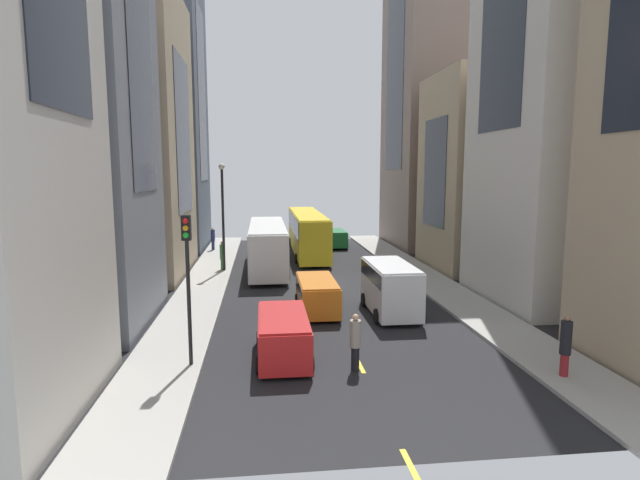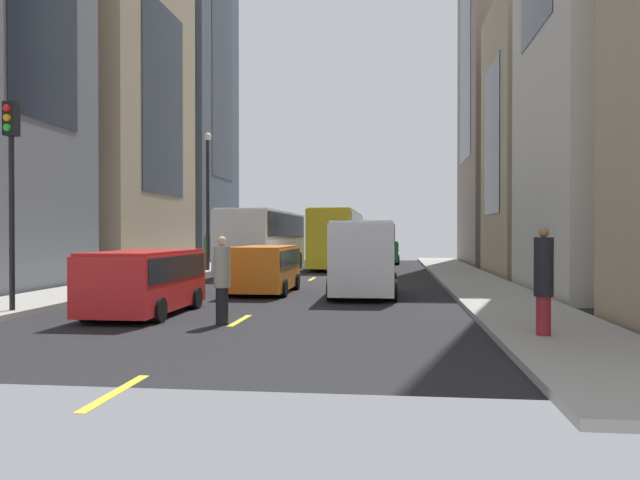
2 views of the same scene
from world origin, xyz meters
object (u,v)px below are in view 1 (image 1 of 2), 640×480
(delivery_van_white, at_px, (390,285))
(city_bus_white, at_px, (267,242))
(car_orange_2, at_px, (317,293))
(pedestrian_crossing_near, at_px, (222,255))
(pedestrian_walking_far, at_px, (566,344))
(traffic_light_near_corner, at_px, (187,261))
(car_red_0, at_px, (283,333))
(streetcar_yellow, at_px, (307,229))
(car_green_1, at_px, (335,237))
(pedestrian_waiting_curb, at_px, (213,238))
(pedestrian_crossing_mid, at_px, (355,341))

(delivery_van_white, bearing_deg, city_bus_white, 115.85)
(car_orange_2, height_order, pedestrian_crossing_near, pedestrian_crossing_near)
(city_bus_white, relative_size, delivery_van_white, 2.49)
(pedestrian_walking_far, distance_m, traffic_light_near_corner, 13.51)
(car_red_0, relative_size, pedestrian_walking_far, 2.13)
(streetcar_yellow, distance_m, car_green_1, 4.60)
(delivery_van_white, relative_size, car_green_1, 1.22)
(delivery_van_white, distance_m, pedestrian_crossing_near, 15.15)
(car_green_1, distance_m, traffic_light_near_corner, 30.48)
(traffic_light_near_corner, bearing_deg, car_red_0, 10.59)
(pedestrian_waiting_curb, relative_size, pedestrian_crossing_mid, 0.96)
(car_green_1, bearing_deg, pedestrian_walking_far, -83.61)
(traffic_light_near_corner, bearing_deg, car_orange_2, 51.88)
(city_bus_white, relative_size, streetcar_yellow, 0.84)
(pedestrian_walking_far, bearing_deg, delivery_van_white, 63.19)
(car_orange_2, xyz_separation_m, pedestrian_waiting_curb, (-7.20, 20.59, 0.22))
(car_orange_2, bearing_deg, streetcar_yellow, 86.52)
(car_green_1, height_order, pedestrian_crossing_near, pedestrian_crossing_near)
(city_bus_white, distance_m, pedestrian_crossing_mid, 19.71)
(car_red_0, xyz_separation_m, car_green_1, (6.07, 28.17, -0.06))
(delivery_van_white, xyz_separation_m, pedestrian_waiting_curb, (-10.83, 21.33, -0.28))
(pedestrian_crossing_near, xyz_separation_m, pedestrian_walking_far, (13.22, -20.65, 0.06))
(city_bus_white, height_order, pedestrian_crossing_near, city_bus_white)
(city_bus_white, relative_size, car_red_0, 2.72)
(delivery_van_white, xyz_separation_m, pedestrian_crossing_mid, (-3.08, -7.03, -0.39))
(car_green_1, bearing_deg, streetcar_yellow, -131.56)
(car_green_1, height_order, pedestrian_walking_far, pedestrian_walking_far)
(car_orange_2, distance_m, pedestrian_crossing_near, 12.58)
(streetcar_yellow, bearing_deg, pedestrian_waiting_curb, 166.62)
(car_orange_2, relative_size, pedestrian_crossing_near, 2.22)
(car_green_1, distance_m, pedestrian_walking_far, 31.54)
(delivery_van_white, distance_m, car_green_1, 22.68)
(car_red_0, bearing_deg, car_orange_2, 72.34)
(streetcar_yellow, xyz_separation_m, car_green_1, (2.95, 3.33, -1.17))
(city_bus_white, height_order, car_orange_2, city_bus_white)
(pedestrian_walking_far, bearing_deg, pedestrian_crossing_mid, 115.57)
(delivery_van_white, bearing_deg, traffic_light_near_corner, -145.81)
(delivery_van_white, relative_size, car_orange_2, 1.11)
(car_red_0, relative_size, pedestrian_crossing_near, 2.25)
(car_red_0, height_order, car_green_1, car_red_0)
(city_bus_white, bearing_deg, delivery_van_white, -64.15)
(traffic_light_near_corner, bearing_deg, pedestrian_waiting_curb, 93.74)
(delivery_van_white, distance_m, car_orange_2, 3.75)
(delivery_van_white, relative_size, car_red_0, 1.09)
(pedestrian_crossing_mid, relative_size, pedestrian_crossing_near, 1.03)
(city_bus_white, xyz_separation_m, car_red_0, (0.40, -17.94, -1.00))
(car_red_0, bearing_deg, pedestrian_crossing_mid, -31.02)
(delivery_van_white, bearing_deg, streetcar_yellow, 97.38)
(car_green_1, bearing_deg, car_red_0, -102.15)
(car_red_0, height_order, pedestrian_waiting_curb, pedestrian_waiting_curb)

